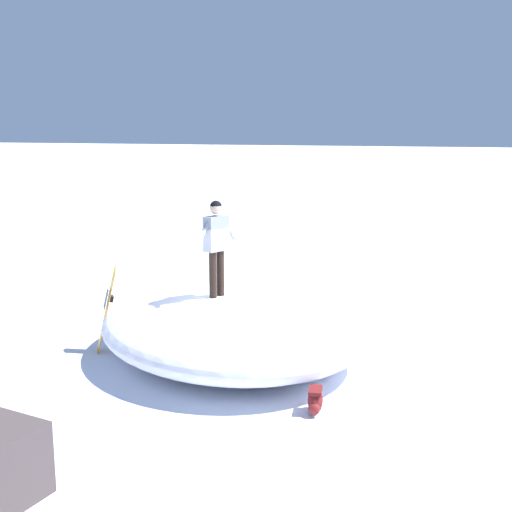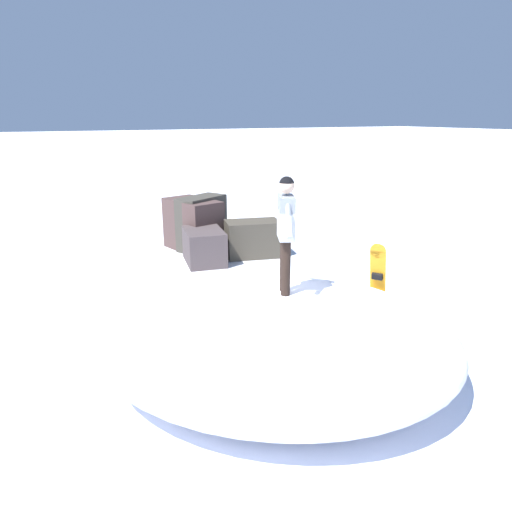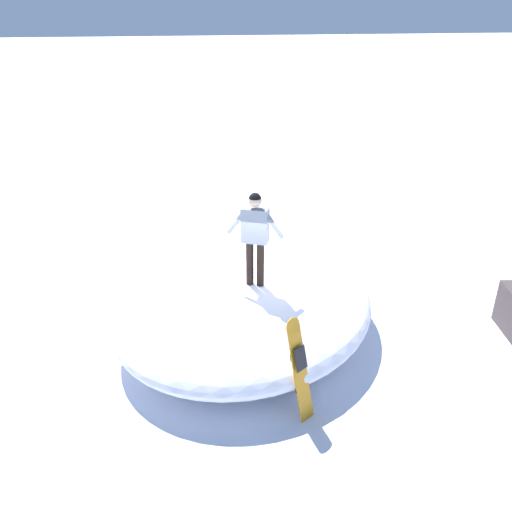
# 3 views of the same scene
# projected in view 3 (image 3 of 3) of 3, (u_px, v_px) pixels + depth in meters

# --- Properties ---
(ground) EXTENTS (240.00, 240.00, 0.00)m
(ground) POSITION_uv_depth(u_px,v_px,m) (267.00, 331.00, 10.38)
(ground) COLOR white
(snow_mound) EXTENTS (7.25, 7.32, 1.21)m
(snow_mound) POSITION_uv_depth(u_px,v_px,m) (246.00, 305.00, 10.11)
(snow_mound) COLOR white
(snow_mound) RESTS_ON ground
(snowboarder_standing) EXTENTS (1.00, 0.53, 1.80)m
(snowboarder_standing) POSITION_uv_depth(u_px,v_px,m) (255.00, 231.00, 9.17)
(snowboarder_standing) COLOR black
(snowboarder_standing) RESTS_ON snow_mound
(snowboard_primary_upright) EXTENTS (0.47, 0.52, 1.70)m
(snowboard_primary_upright) POSITION_uv_depth(u_px,v_px,m) (299.00, 368.00, 7.93)
(snowboard_primary_upright) COLOR orange
(snowboard_primary_upright) RESTS_ON ground
(backpack_near) EXTENTS (0.64, 0.29, 0.40)m
(backpack_near) POSITION_uv_depth(u_px,v_px,m) (314.00, 268.00, 12.44)
(backpack_near) COLOR maroon
(backpack_near) RESTS_ON ground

